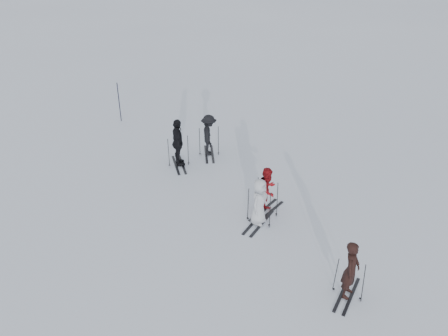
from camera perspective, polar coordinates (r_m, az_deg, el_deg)
name	(u,v)px	position (r m, az deg, el deg)	size (l,w,h in m)	color
ground	(225,206)	(15.45, 0.13, -5.02)	(120.00, 120.00, 0.00)	silver
skier_near_dark	(351,271)	(11.94, 16.23, -12.75)	(0.61, 0.40, 1.66)	black
skier_red	(267,191)	(14.81, 5.70, -2.99)	(0.80, 0.63, 1.66)	maroon
skier_grey	(259,202)	(14.21, 4.61, -4.49)	(0.78, 0.51, 1.60)	#B6BAC1
skier_uphill_left	(178,143)	(17.84, -6.03, 3.22)	(1.17, 0.49, 1.99)	black
skier_uphill_far	(209,136)	(18.73, -1.98, 4.25)	(1.15, 0.66, 1.78)	black
skis_near_dark	(349,278)	(12.10, 16.07, -13.65)	(0.85, 1.60, 1.16)	black
skis_red	(267,195)	(14.90, 5.67, -3.59)	(0.94, 1.77, 1.29)	black
skis_grey	(259,206)	(14.30, 4.59, -5.03)	(0.93, 1.76, 1.29)	black
skis_uphill_left	(178,151)	(17.98, -5.98, 2.23)	(0.95, 1.80, 1.31)	black
skis_uphill_far	(209,141)	(18.82, -1.97, 3.61)	(0.96, 1.81, 1.32)	black
piste_marker	(119,102)	(22.99, -13.54, 8.36)	(0.04, 0.04, 2.02)	black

